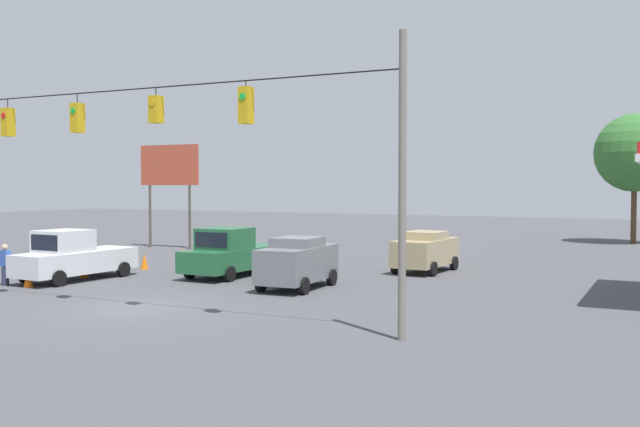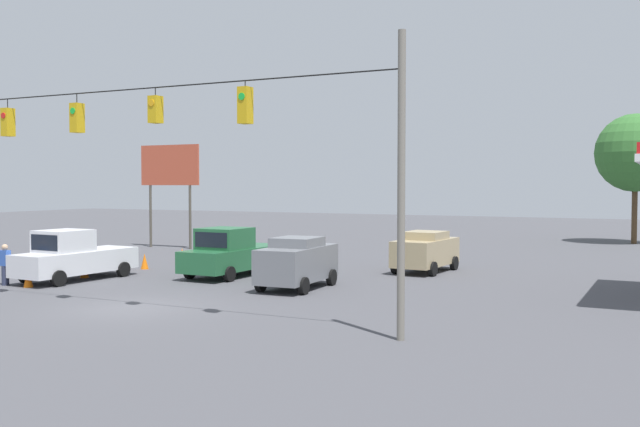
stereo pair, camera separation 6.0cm
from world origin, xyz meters
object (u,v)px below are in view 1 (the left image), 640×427
Objects in this scene: pedestrian at (5,265)px; traffic_cone_third at (144,261)px; traffic_cone_fifth at (225,249)px; tree_horizon_left at (635,153)px; sedan_tan_oncoming_far at (425,251)px; roadside_billboard at (169,172)px; pickup_truck_green_withflow_mid at (232,253)px; traffic_cone_nearest at (28,278)px; traffic_cone_second at (84,269)px; traffic_cone_fourth at (182,255)px; pickup_truck_white_parked_shoulder at (73,257)px; overhead_signal_span at (116,155)px; sedan_grey_crossing_near at (297,262)px.

traffic_cone_third is at bearing -101.15° from pedestrian.
tree_horizon_left reaches higher than traffic_cone_fifth.
sedan_tan_oncoming_far is 19.01m from roadside_billboard.
traffic_cone_fifth is at bearing -54.01° from pickup_truck_green_withflow_mid.
traffic_cone_third is at bearing -90.71° from traffic_cone_nearest.
traffic_cone_second is at bearing -87.01° from traffic_cone_nearest.
traffic_cone_fourth is at bearing -89.15° from traffic_cone_nearest.
traffic_cone_fifth is at bearing -95.20° from pedestrian.
pickup_truck_green_withflow_mid is at bearing -134.64° from pedestrian.
pickup_truck_white_parked_shoulder is at bearing 91.58° from traffic_cone_fourth.
traffic_cone_third is 6.83m from traffic_cone_fifth.
overhead_signal_span is 26.16× the size of traffic_cone_fourth.
pickup_truck_white_parked_shoulder is at bearing -119.57° from pedestrian.
traffic_cone_fourth is at bearing 48.61° from tree_horizon_left.
pickup_truck_green_withflow_mid is at bearing -24.92° from sedan_grey_crossing_near.
sedan_grey_crossing_near is 0.47× the size of tree_horizon_left.
overhead_signal_span is at bearing 69.30° from tree_horizon_left.
pickup_truck_green_withflow_mid reaches higher than traffic_cone_fourth.
overhead_signal_span is 22.28m from roadside_billboard.
traffic_cone_third is (9.39, -2.25, -0.66)m from sedan_grey_crossing_near.
traffic_cone_third is 33.08m from tree_horizon_left.
traffic_cone_fifth is 0.45× the size of pedestrian.
traffic_cone_second is at bearing 89.87° from traffic_cone_fourth.
tree_horizon_left reaches higher than pickup_truck_green_withflow_mid.
roadside_billboard is (5.86, -2.53, 4.39)m from traffic_cone_fifth.
tree_horizon_left is (-25.75, -16.50, 1.32)m from roadside_billboard.
traffic_cone_fourth is 0.11× the size of roadside_billboard.
sedan_grey_crossing_near is at bearing 142.85° from roadside_billboard.
sedan_grey_crossing_near is 5.61× the size of traffic_cone_fifth.
pickup_truck_white_parked_shoulder reaches higher than pedestrian.
traffic_cone_third is 11.93m from roadside_billboard.
traffic_cone_third is at bearing 122.41° from roadside_billboard.
sedan_grey_crossing_near reaches higher than traffic_cone_second.
roadside_billboard is 17.16m from pedestrian.
pedestrian is 39.16m from tree_horizon_left.
tree_horizon_left reaches higher than traffic_cone_third.
pickup_truck_green_withflow_mid is 7.52× the size of traffic_cone_nearest.
traffic_cone_nearest is at bearing 90.85° from traffic_cone_fourth.
tree_horizon_left reaches higher than sedan_grey_crossing_near.
sedan_tan_oncoming_far reaches higher than traffic_cone_fifth.
tree_horizon_left is at bearing -131.39° from traffic_cone_fourth.
traffic_cone_nearest is 0.08× the size of tree_horizon_left.
traffic_cone_third is 3.15m from traffic_cone_fourth.
sedan_tan_oncoming_far is 5.75× the size of traffic_cone_nearest.
overhead_signal_span is 8.44m from traffic_cone_nearest.
pedestrian is at bearing 22.45° from sedan_grey_crossing_near.
roadside_billboard is (5.70, -12.93, 4.39)m from traffic_cone_second.
pickup_truck_white_parked_shoulder reaches higher than traffic_cone_fourth.
pickup_truck_green_withflow_mid reaches higher than traffic_cone_nearest.
sedan_grey_crossing_near is at bearing 166.50° from traffic_cone_third.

